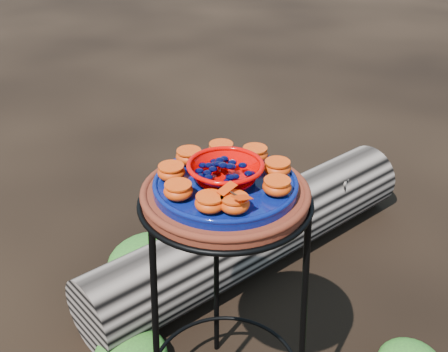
{
  "coord_description": "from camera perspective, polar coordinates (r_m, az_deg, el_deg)",
  "views": [
    {
      "loc": [
        -0.14,
        -1.08,
        1.38
      ],
      "look_at": [
        -0.0,
        0.0,
        0.77
      ],
      "focal_mm": 45.0,
      "sensor_mm": 36.0,
      "label": 1
    }
  ],
  "objects": [
    {
      "name": "red_bowl",
      "position": [
        1.24,
        0.15,
        0.33
      ],
      "size": [
        0.16,
        0.16,
        0.05
      ],
      "primitive_type": null,
      "color": "#D70200",
      "rests_on": "cobalt_plate"
    },
    {
      "name": "orange_half_3",
      "position": [
        1.34,
        3.16,
        2.23
      ],
      "size": [
        0.06,
        0.06,
        0.03
      ],
      "primitive_type": "ellipsoid",
      "color": "red",
      "rests_on": "cobalt_plate"
    },
    {
      "name": "cobalt_plate",
      "position": [
        1.26,
        0.15,
        -0.99
      ],
      "size": [
        0.33,
        0.33,
        0.02
      ],
      "primitive_type": "cylinder",
      "color": "#05053F",
      "rests_on": "terracotta_saucer"
    },
    {
      "name": "foliage_back",
      "position": [
        2.11,
        -7.15,
        -8.7
      ],
      "size": [
        0.34,
        0.34,
        0.17
      ],
      "primitive_type": "ellipsoid",
      "color": "#2A501E",
      "rests_on": "ground"
    },
    {
      "name": "orange_half_6",
      "position": [
        1.26,
        -5.37,
        0.37
      ],
      "size": [
        0.06,
        0.06,
        0.03
      ],
      "primitive_type": "ellipsoid",
      "color": "red",
      "rests_on": "cobalt_plate"
    },
    {
      "name": "plant_stand",
      "position": [
        1.5,
        0.13,
        -13.97
      ],
      "size": [
        0.44,
        0.44,
        0.7
      ],
      "primitive_type": null,
      "color": "black",
      "rests_on": "ground"
    },
    {
      "name": "orange_half_7",
      "position": [
        1.19,
        -4.67,
        -1.53
      ],
      "size": [
        0.06,
        0.06,
        0.03
      ],
      "primitive_type": "ellipsoid",
      "color": "red",
      "rests_on": "cobalt_plate"
    },
    {
      "name": "terracotta_saucer",
      "position": [
        1.28,
        0.15,
        -2.0
      ],
      "size": [
        0.38,
        0.38,
        0.03
      ],
      "primitive_type": "cylinder",
      "color": "maroon",
      "rests_on": "plant_stand"
    },
    {
      "name": "orange_half_5",
      "position": [
        1.33,
        -3.57,
        1.97
      ],
      "size": [
        0.06,
        0.06,
        0.03
      ],
      "primitive_type": "ellipsoid",
      "color": "red",
      "rests_on": "cobalt_plate"
    },
    {
      "name": "glass_gems",
      "position": [
        1.23,
        0.15,
        1.69
      ],
      "size": [
        0.13,
        0.13,
        0.02
      ],
      "primitive_type": null,
      "color": "black",
      "rests_on": "red_bowl"
    },
    {
      "name": "orange_half_8",
      "position": [
        1.15,
        -1.44,
        -2.78
      ],
      "size": [
        0.06,
        0.06,
        0.03
      ],
      "primitive_type": "ellipsoid",
      "color": "red",
      "rests_on": "cobalt_plate"
    },
    {
      "name": "orange_half_1",
      "position": [
        1.21,
        5.4,
        -1.09
      ],
      "size": [
        0.06,
        0.06,
        0.03
      ],
      "primitive_type": "ellipsoid",
      "color": "red",
      "rests_on": "cobalt_plate"
    },
    {
      "name": "butterfly",
      "position": [
        1.13,
        1.08,
        -1.79
      ],
      "size": [
        0.1,
        0.09,
        0.01
      ],
      "primitive_type": null,
      "rotation": [
        0.0,
        0.0,
        0.59
      ],
      "color": "red",
      "rests_on": "orange_half_0"
    },
    {
      "name": "driftwood_log",
      "position": [
        2.16,
        3.12,
        -5.83
      ],
      "size": [
        1.4,
        1.1,
        0.27
      ],
      "primitive_type": null,
      "rotation": [
        0.0,
        0.0,
        0.58
      ],
      "color": "black",
      "rests_on": "ground"
    },
    {
      "name": "orange_half_0",
      "position": [
        1.14,
        1.07,
        -2.86
      ],
      "size": [
        0.06,
        0.06,
        0.03
      ],
      "primitive_type": "ellipsoid",
      "color": "red",
      "rests_on": "cobalt_plate"
    },
    {
      "name": "orange_half_2",
      "position": [
        1.28,
        5.43,
        0.81
      ],
      "size": [
        0.06,
        0.06,
        0.03
      ],
      "primitive_type": "ellipsoid",
      "color": "red",
      "rests_on": "cobalt_plate"
    },
    {
      "name": "orange_half_4",
      "position": [
        1.35,
        -0.29,
        2.66
      ],
      "size": [
        0.06,
        0.06,
        0.03
      ],
      "primitive_type": "ellipsoid",
      "color": "red",
      "rests_on": "cobalt_plate"
    }
  ]
}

